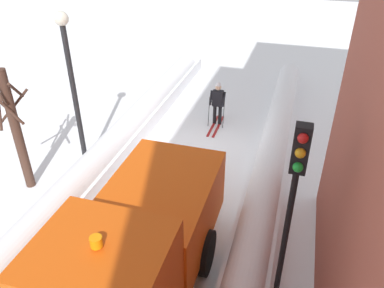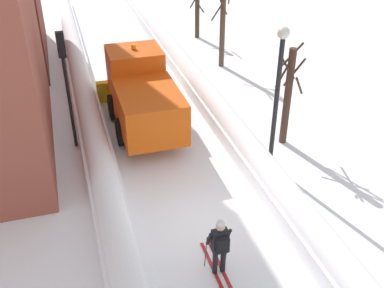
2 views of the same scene
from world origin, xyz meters
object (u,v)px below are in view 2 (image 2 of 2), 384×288
(traffic_light_pole, at_px, (65,69))
(street_lamp, at_px, (278,83))
(bare_tree_near, at_px, (288,95))
(skier, at_px, (220,244))
(bare_tree_mid, at_px, (222,25))
(plow_truck, at_px, (142,95))
(bare_tree_far, at_px, (197,11))

(traffic_light_pole, height_order, street_lamp, street_lamp)
(traffic_light_pole, xyz_separation_m, bare_tree_near, (7.85, -2.12, -1.10))
(skier, distance_m, bare_tree_near, 7.46)
(bare_tree_mid, bearing_deg, bare_tree_near, -92.88)
(plow_truck, bearing_deg, bare_tree_far, 62.16)
(skier, distance_m, street_lamp, 5.99)
(skier, height_order, bare_tree_mid, bare_tree_mid)
(bare_tree_far, bearing_deg, bare_tree_near, -92.59)
(plow_truck, xyz_separation_m, bare_tree_mid, (5.42, 5.55, 0.79))
(traffic_light_pole, bearing_deg, bare_tree_far, 53.11)
(bare_tree_near, bearing_deg, street_lamp, -131.10)
(traffic_light_pole, xyz_separation_m, bare_tree_far, (8.45, 11.27, -1.45))
(plow_truck, height_order, bare_tree_mid, bare_tree_mid)
(skier, distance_m, bare_tree_far, 19.82)
(street_lamp, height_order, bare_tree_mid, street_lamp)
(skier, xyz_separation_m, traffic_light_pole, (-3.14, 7.82, 2.14))
(skier, xyz_separation_m, bare_tree_far, (5.31, 19.08, 0.69))
(street_lamp, xyz_separation_m, bare_tree_near, (1.20, 1.38, -1.20))
(bare_tree_near, xyz_separation_m, bare_tree_far, (0.61, 13.39, -0.35))
(plow_truck, xyz_separation_m, bare_tree_near, (5.00, -2.77, 0.57))
(skier, xyz_separation_m, bare_tree_near, (4.70, 5.69, 1.04))
(plow_truck, height_order, traffic_light_pole, traffic_light_pole)
(plow_truck, height_order, skier, plow_truck)
(traffic_light_pole, bearing_deg, bare_tree_near, -15.15)
(skier, height_order, street_lamp, street_lamp)
(street_lamp, xyz_separation_m, bare_tree_far, (1.81, 14.77, -1.56))
(skier, distance_m, bare_tree_mid, 14.97)
(skier, height_order, bare_tree_far, bare_tree_far)
(bare_tree_near, bearing_deg, traffic_light_pole, 164.85)
(bare_tree_mid, bearing_deg, skier, -110.09)
(street_lamp, relative_size, bare_tree_mid, 1.17)
(plow_truck, xyz_separation_m, traffic_light_pole, (-2.85, -0.64, 1.66))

